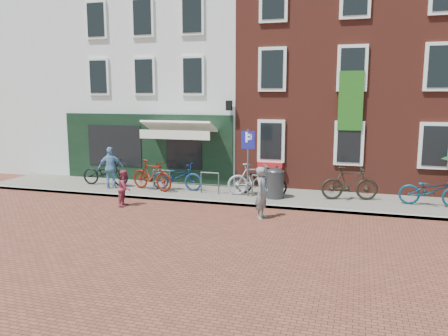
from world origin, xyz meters
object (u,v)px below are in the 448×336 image
(bicycle_5, at_px, (350,183))
(bicycle_1, at_px, (152,175))
(litter_bin, at_px, (275,181))
(bicycle_0, at_px, (105,172))
(bicycle_2, at_px, (177,176))
(parking_sign, at_px, (248,151))
(bicycle_6, at_px, (431,190))
(bicycle_3, at_px, (254,179))
(bicycle_4, at_px, (261,180))
(woman, at_px, (262,193))
(boy, at_px, (125,188))
(cafe_person, at_px, (111,168))

(bicycle_5, bearing_deg, bicycle_1, 81.37)
(litter_bin, distance_m, bicycle_0, 7.17)
(litter_bin, bearing_deg, bicycle_2, 176.05)
(parking_sign, height_order, bicycle_2, parking_sign)
(litter_bin, relative_size, parking_sign, 0.48)
(bicycle_0, xyz_separation_m, bicycle_1, (2.28, -0.34, 0.06))
(litter_bin, xyz_separation_m, bicycle_6, (5.28, 0.32, -0.07))
(litter_bin, bearing_deg, bicycle_0, 177.61)
(litter_bin, height_order, bicycle_3, bicycle_3)
(bicycle_0, bearing_deg, bicycle_4, -90.69)
(woman, height_order, bicycle_3, woman)
(woman, distance_m, bicycle_0, 7.73)
(boy, bearing_deg, cafe_person, 35.00)
(woman, height_order, bicycle_1, woman)
(litter_bin, bearing_deg, bicycle_1, -179.53)
(woman, bearing_deg, bicycle_5, -31.85)
(litter_bin, relative_size, bicycle_6, 0.58)
(bicycle_1, bearing_deg, bicycle_2, -54.62)
(cafe_person, height_order, bicycle_4, cafe_person)
(bicycle_1, relative_size, bicycle_4, 0.97)
(woman, height_order, cafe_person, cafe_person)
(boy, xyz_separation_m, bicycle_3, (4.00, 2.55, 0.06))
(boy, relative_size, bicycle_5, 0.64)
(parking_sign, relative_size, boy, 1.95)
(boy, height_order, bicycle_2, boy)
(bicycle_2, bearing_deg, bicycle_5, -92.22)
(woman, distance_m, bicycle_6, 5.93)
(cafe_person, xyz_separation_m, bicycle_6, (11.89, 0.51, -0.30))
(litter_bin, xyz_separation_m, cafe_person, (-6.61, -0.19, 0.23))
(cafe_person, relative_size, bicycle_1, 0.84)
(bicycle_2, height_order, bicycle_3, bicycle_3)
(bicycle_2, xyz_separation_m, bicycle_4, (3.35, 0.14, 0.00))
(bicycle_2, distance_m, bicycle_5, 6.58)
(bicycle_0, bearing_deg, woman, -112.72)
(bicycle_3, bearing_deg, litter_bin, -128.12)
(litter_bin, height_order, parking_sign, parking_sign)
(parking_sign, bearing_deg, bicycle_2, 174.73)
(parking_sign, relative_size, bicycle_3, 1.25)
(bicycle_0, height_order, bicycle_2, same)
(litter_bin, relative_size, boy, 0.93)
(litter_bin, height_order, boy, litter_bin)
(woman, relative_size, bicycle_1, 0.82)
(bicycle_0, relative_size, bicycle_6, 1.00)
(litter_bin, xyz_separation_m, parking_sign, (-1.01, 0.00, 1.07))
(litter_bin, relative_size, bicycle_5, 0.59)
(parking_sign, bearing_deg, bicycle_6, 2.87)
(boy, bearing_deg, parking_sign, -64.72)
(woman, bearing_deg, parking_sign, 32.44)
(parking_sign, xyz_separation_m, bicycle_2, (-2.95, 0.27, -1.15))
(bicycle_1, distance_m, bicycle_2, 0.98)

